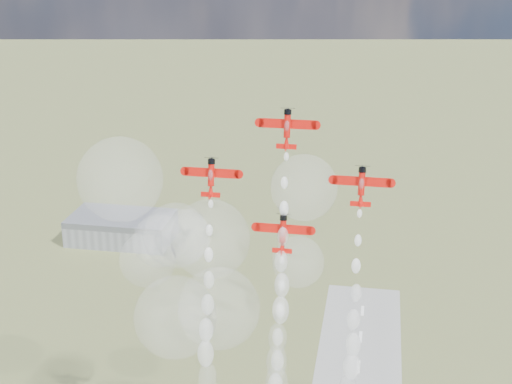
{
  "coord_description": "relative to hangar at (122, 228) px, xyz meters",
  "views": [
    {
      "loc": [
        1.93,
        -126.91,
        144.71
      ],
      "look_at": [
        -22.18,
        8.71,
        93.9
      ],
      "focal_mm": 50.0,
      "sensor_mm": 36.0,
      "label": 1
    }
  ],
  "objects": [
    {
      "name": "plane_slot",
      "position": [
        103.82,
        -173.4,
        79.57
      ],
      "size": [
        11.5,
        3.92,
        8.14
      ],
      "rotation": [
        1.38,
        0.0,
        0.0
      ],
      "color": "red",
      "rests_on": "ground"
    },
    {
      "name": "smoke_trail_lead",
      "position": [
        103.64,
        -178.63,
        52.91
      ],
      "size": [
        5.35,
        13.58,
        56.5
      ],
      "color": "white",
      "rests_on": "plane_lead"
    },
    {
      "name": "plane_lead",
      "position": [
        103.82,
        -169.28,
        100.8
      ],
      "size": [
        11.5,
        3.92,
        8.14
      ],
      "rotation": [
        1.38,
        0.0,
        0.0
      ],
      "color": "red",
      "rests_on": "ground"
    },
    {
      "name": "plane_left",
      "position": [
        88.37,
        -171.34,
        90.19
      ],
      "size": [
        11.5,
        3.92,
        8.14
      ],
      "rotation": [
        1.38,
        0.0,
        0.0
      ],
      "color": "red",
      "rests_on": "ground"
    },
    {
      "name": "plane_right",
      "position": [
        119.26,
        -171.34,
        90.19
      ],
      "size": [
        11.5,
        3.92,
        8.14
      ],
      "rotation": [
        1.38,
        0.0,
        0.0
      ],
      "color": "red",
      "rests_on": "ground"
    },
    {
      "name": "hangar",
      "position": [
        0.0,
        0.0,
        0.0
      ],
      "size": [
        50.0,
        28.0,
        13.0
      ],
      "color": "gray",
      "rests_on": "ground"
    },
    {
      "name": "drifted_smoke_cloud",
      "position": [
        77.35,
        -151.42,
        63.36
      ],
      "size": [
        64.91,
        39.97,
        53.49
      ],
      "color": "white",
      "rests_on": "ground"
    }
  ]
}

